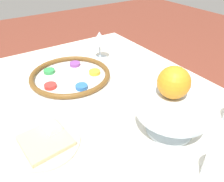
% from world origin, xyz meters
% --- Properties ---
extents(dining_table, '(1.13, 0.92, 0.72)m').
position_xyz_m(dining_table, '(0.00, 0.00, 0.36)').
color(dining_table, silver).
rests_on(dining_table, ground_plane).
extents(seder_plate, '(0.32, 0.32, 0.03)m').
position_xyz_m(seder_plate, '(-0.20, -0.00, 0.74)').
color(seder_plate, silver).
rests_on(seder_plate, dining_table).
extents(wine_glass, '(0.07, 0.07, 0.13)m').
position_xyz_m(wine_glass, '(-0.30, 0.20, 0.82)').
color(wine_glass, silver).
rests_on(wine_glass, dining_table).
extents(fruit_stand, '(0.21, 0.21, 0.10)m').
position_xyz_m(fruit_stand, '(0.23, 0.12, 0.80)').
color(fruit_stand, silver).
rests_on(fruit_stand, dining_table).
extents(orange_fruit, '(0.09, 0.09, 0.09)m').
position_xyz_m(orange_fruit, '(0.20, 0.14, 0.87)').
color(orange_fruit, orange).
rests_on(orange_fruit, fruit_stand).
extents(bread_plate, '(0.19, 0.19, 0.02)m').
position_xyz_m(bread_plate, '(0.08, -0.20, 0.73)').
color(bread_plate, beige).
rests_on(bread_plate, dining_table).
extents(napkin_roll, '(0.16, 0.07, 0.04)m').
position_xyz_m(napkin_roll, '(-0.00, -0.18, 0.74)').
color(napkin_roll, white).
rests_on(napkin_roll, dining_table).
extents(cup_near, '(0.08, 0.08, 0.07)m').
position_xyz_m(cup_near, '(0.41, 0.09, 0.76)').
color(cup_near, silver).
rests_on(cup_near, dining_table).
extents(fork_left, '(0.07, 0.18, 0.01)m').
position_xyz_m(fork_left, '(-0.25, 0.25, 0.72)').
color(fork_left, silver).
rests_on(fork_left, dining_table).
extents(fork_right, '(0.07, 0.18, 0.01)m').
position_xyz_m(fork_right, '(-0.22, 0.25, 0.72)').
color(fork_right, silver).
rests_on(fork_right, dining_table).
extents(spoon, '(0.16, 0.03, 0.01)m').
position_xyz_m(spoon, '(-0.01, -0.22, 0.72)').
color(spoon, silver).
rests_on(spoon, dining_table).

